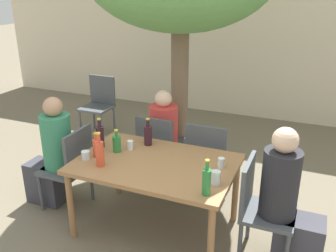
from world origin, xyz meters
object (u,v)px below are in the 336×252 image
Objects in this scene: patio_chair_1 at (259,204)px; green_bottle_0 at (206,181)px; wine_bottle_1 at (100,136)px; drinking_glass_1 at (221,163)px; patio_chair_0 at (71,164)px; wine_bottle_3 at (148,135)px; drinking_glass_0 at (130,145)px; green_bottle_2 at (117,143)px; dining_table_front at (156,169)px; person_seated_1 at (288,206)px; soda_bottle_4 at (100,153)px; patio_chair_4 at (99,102)px; person_seated_0 at (52,158)px; patio_chair_3 at (208,156)px; soda_bottle_5 at (96,147)px; drinking_glass_2 at (86,155)px; patio_chair_2 at (158,148)px; drinking_glass_3 at (216,178)px; person_seated_2 at (167,140)px.

patio_chair_1 is 0.61m from green_bottle_0.
wine_bottle_1 reaches higher than drinking_glass_1.
patio_chair_0 is 2.98× the size of green_bottle_0.
wine_bottle_3 is 3.20× the size of drinking_glass_0.
green_bottle_2 is (0.53, 0.06, 0.30)m from patio_chair_0.
drinking_glass_0 is (-0.35, 0.16, 0.12)m from dining_table_front.
patio_chair_1 is 1.65m from wine_bottle_1.
soda_bottle_4 is at bearing 98.85° from person_seated_1.
patio_chair_0 is at bearing -173.44° from green_bottle_2.
patio_chair_4 is 0.74× the size of person_seated_0.
wine_bottle_1 is 1.24m from drinking_glass_1.
patio_chair_1 is 2.98× the size of green_bottle_0.
green_bottle_0 is (0.30, -1.08, 0.33)m from patio_chair_3.
soda_bottle_5 is at bearing 75.41° from patio_chair_0.
wine_bottle_1 is 0.30m from drinking_glass_2.
patio_chair_2 is 0.74m from green_bottle_2.
patio_chair_2 is at bearing 145.97° from drinking_glass_1.
drinking_glass_3 is at bearing -40.50° from patio_chair_4.
patio_chair_4 is (-2.15, 1.22, 0.00)m from patio_chair_3.
drinking_glass_2 is (-0.19, 0.06, -0.08)m from soda_bottle_4.
patio_chair_1 is 1.35m from drinking_glass_0.
person_seated_0 is 5.00× the size of soda_bottle_5.
person_seated_1 reaches higher than drinking_glass_2.
drinking_glass_2 is (-0.06, -0.09, -0.05)m from soda_bottle_5.
person_seated_1 is at bearing -2.11° from green_bottle_2.
soda_bottle_4 is at bearing -109.15° from wine_bottle_3.
wine_bottle_3 is at bearing 37.03° from patio_chair_3.
person_seated_0 is at bearing 174.54° from drinking_glass_3.
drinking_glass_0 is at bearing -49.77° from patio_chair_4.
wine_bottle_3 is (0.97, 0.33, 0.30)m from person_seated_0.
soda_bottle_5 is 2.65× the size of drinking_glass_1.
dining_table_front is 0.79m from patio_chair_3.
drinking_glass_3 is at bearing 116.90° from patio_chair_1.
wine_bottle_3 reaches higher than soda_bottle_5.
wine_bottle_1 is (1.20, -1.84, 0.33)m from patio_chair_4.
patio_chair_4 is (-0.88, 1.94, 0.00)m from patio_chair_0.
patio_chair_3 is at bearing 42.04° from green_bottle_2.
dining_table_front is 1.62× the size of patio_chair_0.
wine_bottle_1 reaches higher than green_bottle_0.
person_seated_0 is 0.90m from drinking_glass_0.
person_seated_2 reaches higher than soda_bottle_4.
patio_chair_3 is 3.17× the size of wine_bottle_3.
person_seated_1 reaches higher than wine_bottle_3.
person_seated_0 is at bearing -180.00° from dining_table_front.
person_seated_2 is (-1.50, 0.96, -0.04)m from person_seated_1.
drinking_glass_0 is at bearing 52.36° from drinking_glass_2.
person_seated_0 is 1.85m from drinking_glass_3.
patio_chair_1 is 0.73× the size of person_seated_1.
dining_table_front is at bearing 112.13° from patio_chair_2.
person_seated_0 is 4.00× the size of wine_bottle_1.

